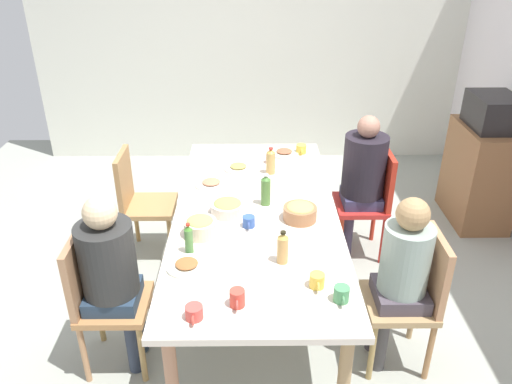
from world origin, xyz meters
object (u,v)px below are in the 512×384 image
at_px(bottle_0, 283,248).
at_px(bottle_3, 189,239).
at_px(plate_2, 284,153).
at_px(side_cabinet, 479,175).
at_px(person_1, 402,270).
at_px(cup_1, 194,313).
at_px(chair_3, 100,295).
at_px(cup_5, 341,294).
at_px(cup_6, 301,149).
at_px(chair_0, 371,197).
at_px(bowl_0, 228,207).
at_px(microwave, 494,112).
at_px(bowl_2, 200,226).
at_px(bottle_2, 271,161).
at_px(person_3, 111,268).
at_px(chair_2, 139,198).
at_px(bowl_1, 300,212).
at_px(cup_2, 317,281).
at_px(bottle_1, 266,190).
at_px(cup_3, 237,298).
at_px(chair_1, 413,293).
at_px(plate_0, 238,167).
at_px(cup_0, 271,159).
at_px(person_0, 362,174).
at_px(cup_4, 249,222).
at_px(plate_3, 211,183).
at_px(dining_table, 256,220).

xyz_separation_m(bottle_0, bottle_3, (-0.10, -0.54, -0.00)).
distance_m(plate_2, side_cabinet, 1.81).
relative_size(person_1, cup_1, 9.18).
height_order(chair_3, cup_5, chair_3).
bearing_deg(cup_6, side_cabinet, 94.99).
height_order(person_1, chair_3, person_1).
bearing_deg(cup_1, chair_0, 142.99).
distance_m(bowl_0, microwave, 2.51).
xyz_separation_m(bowl_2, bottle_2, (-0.88, 0.47, 0.04)).
bearing_deg(person_3, chair_0, 124.16).
relative_size(cup_6, side_cabinet, 0.14).
relative_size(chair_2, bowl_1, 4.10).
xyz_separation_m(cup_2, bottle_1, (-0.91, -0.25, 0.07)).
distance_m(cup_2, side_cabinet, 2.60).
height_order(cup_3, bottle_2, bottle_2).
bearing_deg(chair_0, person_1, -4.43).
bearing_deg(cup_6, bottle_3, -28.32).
distance_m(bowl_1, cup_6, 1.10).
relative_size(chair_1, plate_0, 3.88).
height_order(person_3, side_cabinet, person_3).
bearing_deg(plate_2, bottle_3, -24.03).
bearing_deg(bottle_0, plate_0, -167.52).
xyz_separation_m(chair_3, cup_1, (0.45, 0.61, 0.25)).
bearing_deg(bowl_0, side_cabinet, 117.42).
distance_m(chair_2, plate_2, 1.25).
relative_size(chair_0, bowl_2, 4.40).
distance_m(chair_0, cup_0, 0.86).
relative_size(cup_0, bottle_3, 0.57).
bearing_deg(cup_2, side_cabinet, 138.62).
distance_m(bowl_1, side_cabinet, 2.16).
height_order(person_0, cup_6, person_0).
bearing_deg(chair_1, cup_4, -112.71).
bearing_deg(microwave, bowl_0, -62.58).
xyz_separation_m(bowl_0, cup_6, (-1.01, 0.58, -0.01)).
distance_m(plate_0, plate_3, 0.34).
height_order(chair_0, cup_6, chair_0).
bearing_deg(cup_4, dining_table, 165.71).
distance_m(person_3, cup_4, 0.89).
relative_size(chair_0, chair_2, 1.00).
bearing_deg(cup_0, cup_2, 6.79).
height_order(bowl_0, bottle_3, bottle_3).
relative_size(cup_6, bottle_1, 0.53).
height_order(person_0, bowl_1, person_0).
bearing_deg(cup_2, bottle_2, -172.03).
bearing_deg(bottle_3, chair_2, -153.73).
bearing_deg(bottle_1, person_1, 47.47).
bearing_deg(cup_3, chair_3, -113.44).
bearing_deg(bowl_2, cup_6, 149.79).
relative_size(person_1, bottle_3, 5.82).
distance_m(bottle_2, microwave, 1.99).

